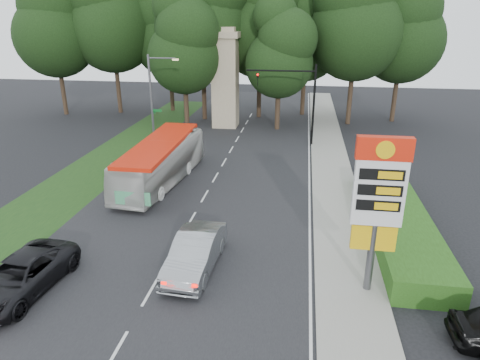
# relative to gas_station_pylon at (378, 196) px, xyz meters

# --- Properties ---
(ground) EXTENTS (120.00, 120.00, 0.00)m
(ground) POSITION_rel_gas_station_pylon_xyz_m (-9.20, -1.99, -4.45)
(ground) COLOR black
(ground) RESTS_ON ground
(road_surface) EXTENTS (14.00, 80.00, 0.02)m
(road_surface) POSITION_rel_gas_station_pylon_xyz_m (-9.20, 10.01, -4.44)
(road_surface) COLOR black
(road_surface) RESTS_ON ground
(sidewalk_right) EXTENTS (3.00, 80.00, 0.12)m
(sidewalk_right) POSITION_rel_gas_station_pylon_xyz_m (-0.70, 10.01, -4.39)
(sidewalk_right) COLOR gray
(sidewalk_right) RESTS_ON ground
(grass_verge_left) EXTENTS (5.00, 50.00, 0.02)m
(grass_verge_left) POSITION_rel_gas_station_pylon_xyz_m (-18.70, 16.01, -4.44)
(grass_verge_left) COLOR #193814
(grass_verge_left) RESTS_ON ground
(hedge) EXTENTS (3.00, 14.00, 1.20)m
(hedge) POSITION_rel_gas_station_pylon_xyz_m (2.30, 6.01, -3.85)
(hedge) COLOR #224713
(hedge) RESTS_ON ground
(gas_station_pylon) EXTENTS (2.10, 0.45, 6.85)m
(gas_station_pylon) POSITION_rel_gas_station_pylon_xyz_m (0.00, 0.00, 0.00)
(gas_station_pylon) COLOR #59595E
(gas_station_pylon) RESTS_ON ground
(traffic_signal_mast) EXTENTS (6.10, 0.35, 7.20)m
(traffic_signal_mast) POSITION_rel_gas_station_pylon_xyz_m (-3.52, 22.00, 0.22)
(traffic_signal_mast) COLOR black
(traffic_signal_mast) RESTS_ON ground
(streetlight_signs) EXTENTS (2.75, 0.98, 8.00)m
(streetlight_signs) POSITION_rel_gas_station_pylon_xyz_m (-16.19, 20.01, -0.01)
(streetlight_signs) COLOR #59595E
(streetlight_signs) RESTS_ON ground
(monument) EXTENTS (3.00, 3.00, 10.05)m
(monument) POSITION_rel_gas_station_pylon_xyz_m (-11.20, 28.01, 0.66)
(monument) COLOR tan
(monument) RESTS_ON ground
(tree_far_west) EXTENTS (8.96, 8.96, 17.60)m
(tree_far_west) POSITION_rel_gas_station_pylon_xyz_m (-31.20, 31.01, 6.24)
(tree_far_west) COLOR #2D2116
(tree_far_west) RESTS_ON ground
(tree_west_mid) EXTENTS (9.80, 9.80, 19.25)m
(tree_west_mid) POSITION_rel_gas_station_pylon_xyz_m (-25.20, 33.01, 7.24)
(tree_west_mid) COLOR #2D2116
(tree_west_mid) RESTS_ON ground
(tree_west_near) EXTENTS (8.40, 8.40, 16.50)m
(tree_west_near) POSITION_rel_gas_station_pylon_xyz_m (-19.20, 35.01, 5.57)
(tree_west_near) COLOR #2D2116
(tree_west_near) RESTS_ON ground
(tree_center_left) EXTENTS (10.08, 10.08, 19.80)m
(tree_center_left) POSITION_rel_gas_station_pylon_xyz_m (-14.20, 31.01, 7.57)
(tree_center_left) COLOR #2D2116
(tree_center_left) RESTS_ON ground
(tree_center_right) EXTENTS (9.24, 9.24, 18.15)m
(tree_center_right) POSITION_rel_gas_station_pylon_xyz_m (-8.20, 33.01, 6.57)
(tree_center_right) COLOR #2D2116
(tree_center_right) RESTS_ON ground
(tree_east_near) EXTENTS (8.12, 8.12, 15.95)m
(tree_east_near) POSITION_rel_gas_station_pylon_xyz_m (-3.20, 35.01, 5.23)
(tree_east_near) COLOR #2D2116
(tree_east_near) RESTS_ON ground
(tree_east_mid) EXTENTS (9.52, 9.52, 18.70)m
(tree_east_mid) POSITION_rel_gas_station_pylon_xyz_m (1.80, 31.01, 6.91)
(tree_east_mid) COLOR #2D2116
(tree_east_mid) RESTS_ON ground
(tree_far_east) EXTENTS (8.68, 8.68, 17.05)m
(tree_far_east) POSITION_rel_gas_station_pylon_xyz_m (6.80, 33.01, 5.90)
(tree_far_east) COLOR #2D2116
(tree_far_east) RESTS_ON ground
(tree_monument_left) EXTENTS (7.28, 7.28, 14.30)m
(tree_monument_left) POSITION_rel_gas_station_pylon_xyz_m (-15.20, 27.01, 4.23)
(tree_monument_left) COLOR #2D2116
(tree_monument_left) RESTS_ON ground
(tree_monument_right) EXTENTS (6.72, 6.72, 13.20)m
(tree_monument_right) POSITION_rel_gas_station_pylon_xyz_m (-5.70, 27.51, 3.56)
(tree_monument_right) COLOR #2D2116
(tree_monument_right) RESTS_ON ground
(transit_bus) EXTENTS (3.64, 11.08, 3.03)m
(transit_bus) POSITION_rel_gas_station_pylon_xyz_m (-12.70, 10.95, -2.93)
(transit_bus) COLOR beige
(transit_bus) RESTS_ON ground
(sedan_silver) EXTENTS (2.09, 5.32, 1.72)m
(sedan_silver) POSITION_rel_gas_station_pylon_xyz_m (-7.70, 0.59, -3.59)
(sedan_silver) COLOR #94979A
(sedan_silver) RESTS_ON ground
(suv_charcoal) EXTENTS (3.09, 5.80, 1.55)m
(suv_charcoal) POSITION_rel_gas_station_pylon_xyz_m (-14.62, -2.23, -3.67)
(suv_charcoal) COLOR black
(suv_charcoal) RESTS_ON ground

